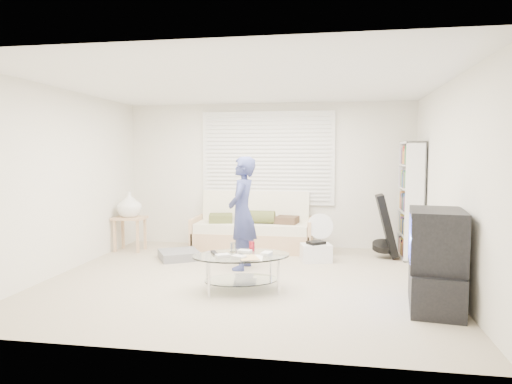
% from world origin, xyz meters
% --- Properties ---
extents(ground, '(5.00, 5.00, 0.00)m').
position_xyz_m(ground, '(0.00, 0.00, 0.00)').
color(ground, tan).
rests_on(ground, ground).
extents(room_shell, '(5.02, 4.52, 2.51)m').
position_xyz_m(room_shell, '(0.00, 0.48, 1.63)').
color(room_shell, silver).
rests_on(room_shell, ground).
extents(window_blinds, '(2.32, 0.08, 1.62)m').
position_xyz_m(window_blinds, '(0.00, 2.20, 1.55)').
color(window_blinds, silver).
rests_on(window_blinds, ground).
extents(futon_sofa, '(2.01, 0.81, 0.98)m').
position_xyz_m(futon_sofa, '(-0.20, 1.87, 0.32)').
color(futon_sofa, tan).
rests_on(futon_sofa, ground).
extents(grey_floor_pillow, '(0.78, 0.78, 0.13)m').
position_xyz_m(grey_floor_pillow, '(-1.21, 0.96, 0.06)').
color(grey_floor_pillow, slate).
rests_on(grey_floor_pillow, ground).
extents(side_table, '(0.50, 0.40, 1.00)m').
position_xyz_m(side_table, '(-2.22, 1.42, 0.74)').
color(side_table, tan).
rests_on(side_table, ground).
extents(bookshelf, '(0.29, 0.76, 1.81)m').
position_xyz_m(bookshelf, '(2.32, 1.65, 0.90)').
color(bookshelf, white).
rests_on(bookshelf, ground).
extents(guitar_case, '(0.39, 0.37, 0.98)m').
position_xyz_m(guitar_case, '(1.96, 1.55, 0.44)').
color(guitar_case, black).
rests_on(guitar_case, ground).
extents(floor_fan, '(0.42, 0.28, 0.68)m').
position_xyz_m(floor_fan, '(0.95, 1.57, 0.40)').
color(floor_fan, white).
rests_on(floor_fan, ground).
extents(storage_bin, '(0.50, 0.41, 0.31)m').
position_xyz_m(storage_bin, '(0.89, 1.14, 0.14)').
color(storage_bin, white).
rests_on(storage_bin, ground).
extents(tv_unit, '(0.63, 1.02, 1.04)m').
position_xyz_m(tv_unit, '(2.20, -0.75, 0.51)').
color(tv_unit, black).
rests_on(tv_unit, ground).
extents(coffee_table, '(1.32, 1.06, 0.55)m').
position_xyz_m(coffee_table, '(0.07, -0.48, 0.35)').
color(coffee_table, silver).
rests_on(coffee_table, ground).
extents(standing_person, '(0.43, 0.61, 1.59)m').
position_xyz_m(standing_person, '(-0.12, 0.54, 0.79)').
color(standing_person, navy).
rests_on(standing_person, ground).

